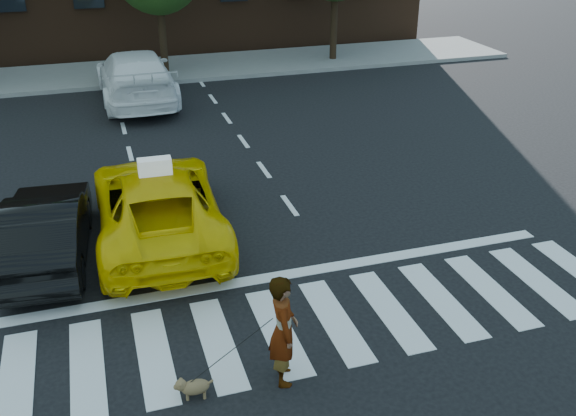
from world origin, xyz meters
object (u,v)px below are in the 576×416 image
at_px(black_sedan, 47,228).
at_px(woman, 283,330).
at_px(dog, 192,387).
at_px(taxi, 158,204).
at_px(white_suv, 135,76).

distance_m(black_sedan, woman, 5.72).
height_order(black_sedan, dog, black_sedan).
xyz_separation_m(taxi, black_sedan, (-2.15, -0.31, -0.07)).
height_order(black_sedan, white_suv, white_suv).
xyz_separation_m(black_sedan, woman, (3.31, -4.65, 0.21)).
bearing_deg(woman, dog, 99.72).
distance_m(white_suv, woman, 14.90).
bearing_deg(dog, white_suv, 97.29).
bearing_deg(woman, taxi, 23.19).
bearing_deg(taxi, woman, 104.91).
relative_size(woman, dog, 3.10).
bearing_deg(woman, white_suv, 12.54).
relative_size(taxi, woman, 3.03).
height_order(woman, dog, woman).
bearing_deg(black_sedan, white_suv, -100.27).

